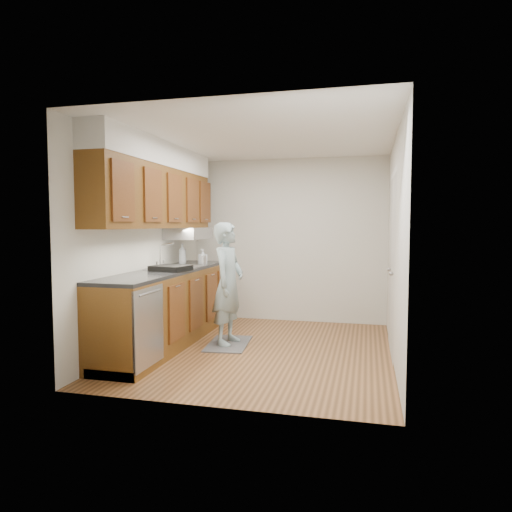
# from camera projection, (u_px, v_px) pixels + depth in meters

# --- Properties ---
(floor) EXTENTS (3.50, 3.50, 0.00)m
(floor) POSITION_uv_depth(u_px,v_px,m) (262.00, 350.00, 5.44)
(floor) COLOR #915F37
(floor) RESTS_ON ground
(ceiling) EXTENTS (3.50, 3.50, 0.00)m
(ceiling) POSITION_uv_depth(u_px,v_px,m) (262.00, 137.00, 5.26)
(ceiling) COLOR white
(ceiling) RESTS_ON wall_left
(wall_left) EXTENTS (0.02, 3.50, 2.50)m
(wall_left) POSITION_uv_depth(u_px,v_px,m) (145.00, 244.00, 5.70)
(wall_left) COLOR beige
(wall_left) RESTS_ON floor
(wall_right) EXTENTS (0.02, 3.50, 2.50)m
(wall_right) POSITION_uv_depth(u_px,v_px,m) (395.00, 247.00, 4.99)
(wall_right) COLOR beige
(wall_right) RESTS_ON floor
(wall_back) EXTENTS (3.00, 0.02, 2.50)m
(wall_back) POSITION_uv_depth(u_px,v_px,m) (287.00, 240.00, 7.04)
(wall_back) COLOR beige
(wall_back) RESTS_ON floor
(counter) EXTENTS (0.64, 2.80, 1.30)m
(counter) POSITION_uv_depth(u_px,v_px,m) (168.00, 305.00, 5.68)
(counter) COLOR brown
(counter) RESTS_ON floor
(upper_cabinets) EXTENTS (0.47, 2.80, 1.21)m
(upper_cabinets) POSITION_uv_depth(u_px,v_px,m) (158.00, 188.00, 5.66)
(upper_cabinets) COLOR brown
(upper_cabinets) RESTS_ON wall_left
(closet_door) EXTENTS (0.02, 1.22, 2.05)m
(closet_door) POSITION_uv_depth(u_px,v_px,m) (392.00, 265.00, 5.30)
(closet_door) COLOR silver
(closet_door) RESTS_ON wall_right
(floor_mat) EXTENTS (0.56, 0.86, 0.02)m
(floor_mat) POSITION_uv_depth(u_px,v_px,m) (228.00, 344.00, 5.70)
(floor_mat) COLOR slate
(floor_mat) RESTS_ON floor
(person) EXTENTS (0.46, 0.64, 1.71)m
(person) POSITION_uv_depth(u_px,v_px,m) (228.00, 275.00, 5.64)
(person) COLOR #8BA3A9
(person) RESTS_ON floor_mat
(soap_bottle_a) EXTENTS (0.15, 0.15, 0.29)m
(soap_bottle_a) POSITION_uv_depth(u_px,v_px,m) (182.00, 254.00, 6.42)
(soap_bottle_a) COLOR #B4BBC4
(soap_bottle_a) RESTS_ON counter
(soap_bottle_b) EXTENTS (0.14, 0.14, 0.21)m
(soap_bottle_b) POSITION_uv_depth(u_px,v_px,m) (203.00, 257.00, 6.32)
(soap_bottle_b) COLOR #B4BBC4
(soap_bottle_b) RESTS_ON counter
(steel_can) EXTENTS (0.09, 0.09, 0.13)m
(steel_can) POSITION_uv_depth(u_px,v_px,m) (203.00, 261.00, 6.18)
(steel_can) COLOR #A5A5AA
(steel_can) RESTS_ON counter
(dish_rack) EXTENTS (0.48, 0.42, 0.07)m
(dish_rack) POSITION_uv_depth(u_px,v_px,m) (171.00, 268.00, 5.47)
(dish_rack) COLOR black
(dish_rack) RESTS_ON counter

